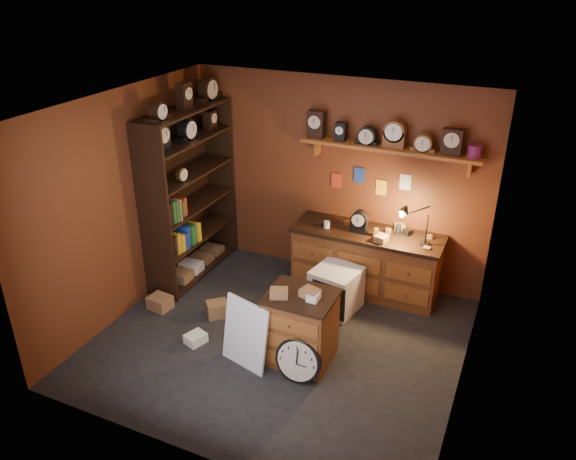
# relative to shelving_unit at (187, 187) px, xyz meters

# --- Properties ---
(floor) EXTENTS (4.00, 4.00, 0.00)m
(floor) POSITION_rel_shelving_unit_xyz_m (1.79, -0.98, -1.25)
(floor) COLOR black
(floor) RESTS_ON ground
(room_shell) EXTENTS (4.02, 3.62, 2.71)m
(room_shell) POSITION_rel_shelving_unit_xyz_m (1.84, -0.87, 0.47)
(room_shell) COLOR brown
(room_shell) RESTS_ON ground
(shelving_unit) EXTENTS (0.47, 1.60, 2.58)m
(shelving_unit) POSITION_rel_shelving_unit_xyz_m (0.00, 0.00, 0.00)
(shelving_unit) COLOR black
(shelving_unit) RESTS_ON ground
(workbench) EXTENTS (1.93, 0.66, 1.36)m
(workbench) POSITION_rel_shelving_unit_xyz_m (2.35, 0.49, -0.78)
(workbench) COLOR brown
(workbench) RESTS_ON ground
(low_cabinet) EXTENTS (0.72, 0.61, 0.91)m
(low_cabinet) POSITION_rel_shelving_unit_xyz_m (2.14, -1.18, -0.81)
(low_cabinet) COLOR brown
(low_cabinet) RESTS_ON ground
(big_round_clock) EXTENTS (0.50, 0.16, 0.50)m
(big_round_clock) POSITION_rel_shelving_unit_xyz_m (2.25, -1.50, -1.01)
(big_round_clock) COLOR black
(big_round_clock) RESTS_ON ground
(white_panel) EXTENTS (0.60, 0.31, 0.77)m
(white_panel) POSITION_rel_shelving_unit_xyz_m (1.63, -1.48, -1.25)
(white_panel) COLOR silver
(white_panel) RESTS_ON ground
(mini_fridge) EXTENTS (0.62, 0.64, 0.55)m
(mini_fridge) POSITION_rel_shelving_unit_xyz_m (2.15, -0.09, -0.98)
(mini_fridge) COLOR silver
(mini_fridge) RESTS_ON ground
(floor_box_a) EXTENTS (0.30, 0.26, 0.17)m
(floor_box_a) POSITION_rel_shelving_unit_xyz_m (0.14, -0.99, -1.17)
(floor_box_a) COLOR olive
(floor_box_a) RESTS_ON ground
(floor_box_b) EXTENTS (0.25, 0.27, 0.11)m
(floor_box_b) POSITION_rel_shelving_unit_xyz_m (0.93, -1.41, -1.20)
(floor_box_b) COLOR white
(floor_box_b) RESTS_ON ground
(floor_box_c) EXTENTS (0.33, 0.32, 0.19)m
(floor_box_c) POSITION_rel_shelving_unit_xyz_m (0.88, -0.84, -1.16)
(floor_box_c) COLOR olive
(floor_box_c) RESTS_ON ground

